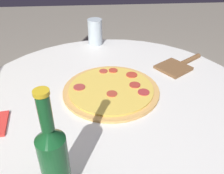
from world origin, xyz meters
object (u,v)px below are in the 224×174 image
at_px(pizza, 112,90).
at_px(pizza_paddle, 178,66).
at_px(drinking_glass, 95,32).
at_px(beer_bottle, 54,159).

distance_m(pizza, pizza_paddle, 0.33).
height_order(pizza, drinking_glass, drinking_glass).
xyz_separation_m(beer_bottle, pizza_paddle, (0.55, -0.44, -0.10)).
xyz_separation_m(pizza, pizza_paddle, (0.16, -0.29, -0.00)).
distance_m(beer_bottle, drinking_glass, 0.82).
xyz_separation_m(beer_bottle, drinking_glass, (0.81, -0.10, -0.04)).
height_order(beer_bottle, pizza_paddle, beer_bottle).
bearing_deg(drinking_glass, pizza_paddle, -127.91).
bearing_deg(pizza, pizza_paddle, -60.88).
bearing_deg(beer_bottle, pizza, -21.31).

